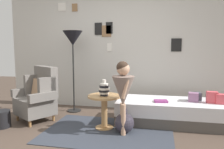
% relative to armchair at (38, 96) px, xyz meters
% --- Properties ---
extents(ground_plane, '(12.00, 12.00, 0.00)m').
position_rel_armchair_xyz_m(ground_plane, '(1.18, -0.80, -0.44)').
color(ground_plane, '#4C3D33').
extents(gallery_wall, '(4.80, 0.12, 2.60)m').
position_rel_armchair_xyz_m(gallery_wall, '(1.18, 1.15, 0.86)').
color(gallery_wall, beige).
rests_on(gallery_wall, ground).
extents(rug, '(1.98, 1.37, 0.01)m').
position_rel_armchair_xyz_m(rug, '(1.37, -0.32, -0.43)').
color(rug, '#333842').
rests_on(rug, ground).
extents(armchair, '(0.90, 0.84, 0.97)m').
position_rel_armchair_xyz_m(armchair, '(0.00, 0.00, 0.00)').
color(armchair, '#9E7042').
rests_on(armchair, ground).
extents(daybed, '(1.90, 0.81, 0.40)m').
position_rel_armchair_xyz_m(daybed, '(2.37, 0.31, -0.24)').
color(daybed, '#4C4742').
rests_on(daybed, ground).
extents(pillow_head, '(0.20, 0.13, 0.16)m').
position_rel_armchair_xyz_m(pillow_head, '(3.14, 0.27, 0.04)').
color(pillow_head, '#D64C56').
rests_on(pillow_head, daybed).
extents(pillow_mid, '(0.17, 0.12, 0.19)m').
position_rel_armchair_xyz_m(pillow_mid, '(2.99, 0.30, 0.06)').
color(pillow_mid, '#D64C56').
rests_on(pillow_mid, daybed).
extents(pillow_back, '(0.21, 0.14, 0.14)m').
position_rel_armchair_xyz_m(pillow_back, '(2.74, 0.42, 0.03)').
color(pillow_back, '#474C56').
rests_on(pillow_back, daybed).
extents(pillow_extra, '(0.18, 0.14, 0.15)m').
position_rel_armchair_xyz_m(pillow_extra, '(2.70, 0.32, 0.04)').
color(pillow_extra, gray).
rests_on(pillow_extra, daybed).
extents(side_table, '(0.54, 0.54, 0.55)m').
position_rel_armchair_xyz_m(side_table, '(1.27, -0.17, -0.05)').
color(side_table, tan).
rests_on(side_table, ground).
extents(vase_striped, '(0.17, 0.17, 0.26)m').
position_rel_armchair_xyz_m(vase_striped, '(1.28, -0.20, 0.22)').
color(vase_striped, black).
rests_on(vase_striped, side_table).
extents(floor_lamp, '(0.40, 0.40, 1.64)m').
position_rel_armchair_xyz_m(floor_lamp, '(0.42, 0.67, 0.99)').
color(floor_lamp, black).
rests_on(floor_lamp, ground).
extents(person_child, '(0.34, 0.34, 1.12)m').
position_rel_armchair_xyz_m(person_child, '(1.61, -0.37, 0.27)').
color(person_child, tan).
rests_on(person_child, ground).
extents(book_on_daybed, '(0.24, 0.20, 0.03)m').
position_rel_armchair_xyz_m(book_on_daybed, '(2.17, 0.18, -0.02)').
color(book_on_daybed, '#8B3677').
rests_on(book_on_daybed, daybed).
extents(demijohn_near, '(0.31, 0.31, 0.39)m').
position_rel_armchair_xyz_m(demijohn_near, '(1.62, -0.30, -0.28)').
color(demijohn_near, '#332D38').
rests_on(demijohn_near, ground).
extents(magazine_basket, '(0.28, 0.28, 0.28)m').
position_rel_armchair_xyz_m(magazine_basket, '(-0.40, -0.49, -0.30)').
color(magazine_basket, black).
rests_on(magazine_basket, ground).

